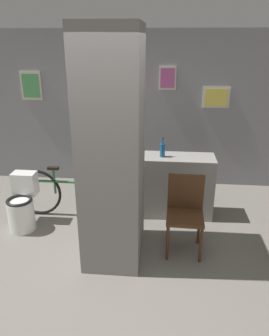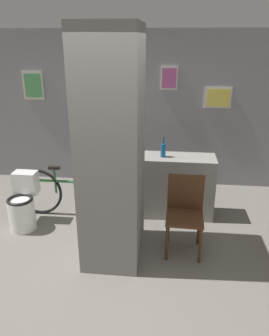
{
  "view_description": "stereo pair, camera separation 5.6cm",
  "coord_description": "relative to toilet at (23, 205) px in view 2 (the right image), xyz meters",
  "views": [
    {
      "loc": [
        0.68,
        -2.9,
        2.45
      ],
      "look_at": [
        0.33,
        0.86,
        0.95
      ],
      "focal_mm": 35.0,
      "sensor_mm": 36.0,
      "label": 1
    },
    {
      "loc": [
        0.74,
        -2.89,
        2.45
      ],
      "look_at": [
        0.33,
        0.86,
        0.95
      ],
      "focal_mm": 35.0,
      "sensor_mm": 36.0,
      "label": 2
    }
  ],
  "objects": [
    {
      "name": "pillar_center",
      "position": [
        1.34,
        -0.42,
        0.98
      ],
      "size": [
        0.67,
        0.92,
        2.6
      ],
      "color": "gray",
      "rests_on": "ground_plane"
    },
    {
      "name": "bicycle",
      "position": [
        0.63,
        0.37,
        0.05
      ],
      "size": [
        1.81,
        0.42,
        0.77
      ],
      "color": "black",
      "rests_on": "ground_plane"
    },
    {
      "name": "bottle_tall",
      "position": [
        1.88,
        0.56,
        0.69
      ],
      "size": [
        0.07,
        0.07,
        0.29
      ],
      "color": "#19598C",
      "rests_on": "counter_shelf"
    },
    {
      "name": "chair_near_pillar",
      "position": [
        2.17,
        -0.27,
        0.21
      ],
      "size": [
        0.45,
        0.45,
        0.94
      ],
      "rotation": [
        0.0,
        0.0,
        -0.03
      ],
      "color": "#4C2D19",
      "rests_on": "ground_plane"
    },
    {
      "name": "wall_back",
      "position": [
        1.21,
        1.75,
        0.98
      ],
      "size": [
        8.0,
        0.09,
        2.6
      ],
      "color": "gray",
      "rests_on": "ground_plane"
    },
    {
      "name": "toilet",
      "position": [
        0.0,
        0.0,
        0.0
      ],
      "size": [
        0.35,
        0.51,
        0.74
      ],
      "color": "white",
      "rests_on": "ground_plane"
    },
    {
      "name": "counter_shelf",
      "position": [
        2.03,
        0.59,
        0.13
      ],
      "size": [
        1.17,
        0.44,
        0.9
      ],
      "color": "gray",
      "rests_on": "ground_plane"
    },
    {
      "name": "ground_plane",
      "position": [
        1.21,
        -0.88,
        -0.32
      ],
      "size": [
        14.0,
        14.0,
        0.0
      ],
      "primitive_type": "plane",
      "color": "slate"
    }
  ]
}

